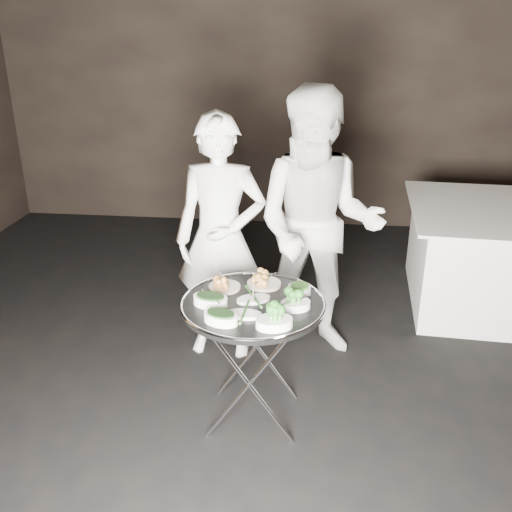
# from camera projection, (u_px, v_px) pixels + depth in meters

# --- Properties ---
(floor) EXTENTS (6.00, 7.00, 0.05)m
(floor) POSITION_uv_depth(u_px,v_px,m) (241.00, 428.00, 3.26)
(floor) COLOR black
(floor) RESTS_ON ground
(wall_back) EXTENTS (6.00, 0.05, 3.00)m
(wall_back) POSITION_uv_depth(u_px,v_px,m) (284.00, 84.00, 5.90)
(wall_back) COLOR black
(wall_back) RESTS_ON floor
(tray_stand) EXTENTS (0.49, 0.42, 0.72)m
(tray_stand) POSITION_uv_depth(u_px,v_px,m) (253.00, 357.00, 3.15)
(tray_stand) COLOR silver
(tray_stand) RESTS_ON floor
(serving_tray) EXTENTS (0.78, 0.78, 0.04)m
(serving_tray) POSITION_uv_depth(u_px,v_px,m) (253.00, 304.00, 3.03)
(serving_tray) COLOR black
(serving_tray) RESTS_ON tray_stand
(potato_plate_a) EXTENTS (0.18, 0.18, 0.06)m
(potato_plate_a) POSITION_uv_depth(u_px,v_px,m) (224.00, 284.00, 3.17)
(potato_plate_a) COLOR beige
(potato_plate_a) RESTS_ON serving_tray
(potato_plate_b) EXTENTS (0.19, 0.19, 0.07)m
(potato_plate_b) POSITION_uv_depth(u_px,v_px,m) (264.00, 280.00, 3.21)
(potato_plate_b) COLOR beige
(potato_plate_b) RESTS_ON serving_tray
(greens_bowl) EXTENTS (0.13, 0.13, 0.07)m
(greens_bowl) POSITION_uv_depth(u_px,v_px,m) (299.00, 288.00, 3.11)
(greens_bowl) COLOR white
(greens_bowl) RESTS_ON serving_tray
(asparagus_plate_a) EXTENTS (0.21, 0.17, 0.04)m
(asparagus_plate_a) POSITION_uv_depth(u_px,v_px,m) (253.00, 298.00, 3.04)
(asparagus_plate_a) COLOR white
(asparagus_plate_a) RESTS_ON serving_tray
(asparagus_plate_b) EXTENTS (0.18, 0.11, 0.04)m
(asparagus_plate_b) POSITION_uv_depth(u_px,v_px,m) (245.00, 313.00, 2.88)
(asparagus_plate_b) COLOR white
(asparagus_plate_b) RESTS_ON serving_tray
(spinach_bowl_a) EXTENTS (0.21, 0.17, 0.08)m
(spinach_bowl_a) POSITION_uv_depth(u_px,v_px,m) (210.00, 299.00, 2.99)
(spinach_bowl_a) COLOR white
(spinach_bowl_a) RESTS_ON serving_tray
(spinach_bowl_b) EXTENTS (0.21, 0.17, 0.08)m
(spinach_bowl_b) POSITION_uv_depth(u_px,v_px,m) (221.00, 316.00, 2.82)
(spinach_bowl_b) COLOR white
(spinach_bowl_b) RESTS_ON serving_tray
(broccoli_bowl_a) EXTENTS (0.19, 0.16, 0.07)m
(broccoli_bowl_a) POSITION_uv_depth(u_px,v_px,m) (296.00, 303.00, 2.95)
(broccoli_bowl_a) COLOR white
(broccoli_bowl_a) RESTS_ON serving_tray
(broccoli_bowl_b) EXTENTS (0.21, 0.17, 0.08)m
(broccoli_bowl_b) POSITION_uv_depth(u_px,v_px,m) (274.00, 321.00, 2.77)
(broccoli_bowl_b) COLOR white
(broccoli_bowl_b) RESTS_ON serving_tray
(serving_utensils) EXTENTS (0.58, 0.42, 0.01)m
(serving_utensils) POSITION_uv_depth(u_px,v_px,m) (257.00, 289.00, 3.06)
(serving_utensils) COLOR silver
(serving_utensils) RESTS_ON serving_tray
(waiter_left) EXTENTS (0.60, 0.41, 1.63)m
(waiter_left) POSITION_uv_depth(u_px,v_px,m) (221.00, 240.00, 3.69)
(waiter_left) COLOR silver
(waiter_left) RESTS_ON floor
(waiter_right) EXTENTS (0.94, 0.77, 1.78)m
(waiter_right) POSITION_uv_depth(u_px,v_px,m) (317.00, 227.00, 3.69)
(waiter_right) COLOR silver
(waiter_right) RESTS_ON floor
(dining_table) EXTENTS (1.40, 1.40, 0.80)m
(dining_table) POSITION_uv_depth(u_px,v_px,m) (497.00, 257.00, 4.47)
(dining_table) COLOR white
(dining_table) RESTS_ON floor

